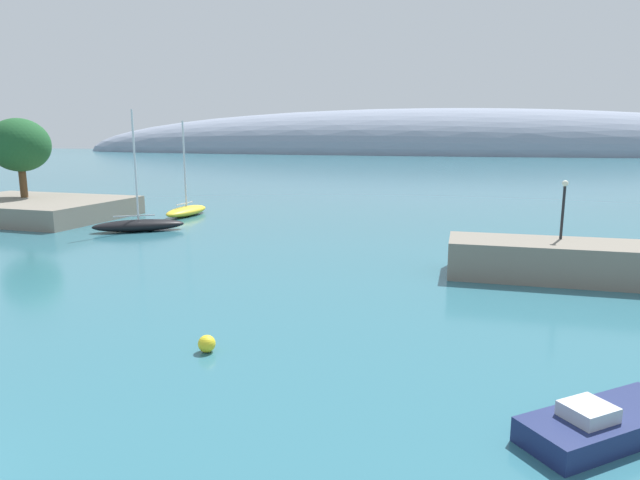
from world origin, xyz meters
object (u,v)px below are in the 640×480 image
object	(u,v)px
tree_clump_shore	(19,145)
sailboat_black_near_shore	(139,224)
motorboat_navy_foreground	(606,423)
harbor_lamp_post	(564,202)
sailboat_yellow_mid_mooring	(187,210)
mooring_buoy_yellow	(207,344)

from	to	relation	value
tree_clump_shore	sailboat_black_near_shore	world-z (taller)	sailboat_black_near_shore
motorboat_navy_foreground	harbor_lamp_post	bearing A→B (deg)	-134.26
sailboat_yellow_mid_mooring	mooring_buoy_yellow	size ratio (longest dim) A/B	14.44
sailboat_black_near_shore	mooring_buoy_yellow	distance (m)	29.33
sailboat_black_near_shore	motorboat_navy_foreground	bearing A→B (deg)	-72.10
tree_clump_shore	mooring_buoy_yellow	bearing A→B (deg)	-36.43
tree_clump_shore	sailboat_yellow_mid_mooring	xyz separation A→B (m)	(16.14, 4.95, -6.67)
sailboat_black_near_shore	harbor_lamp_post	distance (m)	33.85
harbor_lamp_post	tree_clump_shore	bearing A→B (deg)	168.80
sailboat_black_near_shore	motorboat_navy_foreground	size ratio (longest dim) A/B	2.07
motorboat_navy_foreground	sailboat_yellow_mid_mooring	bearing A→B (deg)	-87.35
sailboat_yellow_mid_mooring	mooring_buoy_yellow	xyz separation A→B (m)	(20.25, -31.81, -0.25)
tree_clump_shore	mooring_buoy_yellow	size ratio (longest dim) A/B	12.06
sailboat_yellow_mid_mooring	sailboat_black_near_shore	bearing A→B (deg)	-174.07
sailboat_yellow_mid_mooring	motorboat_navy_foreground	size ratio (longest dim) A/B	1.94
tree_clump_shore	sailboat_yellow_mid_mooring	distance (m)	18.16
motorboat_navy_foreground	sailboat_black_near_shore	bearing A→B (deg)	-78.85
motorboat_navy_foreground	harbor_lamp_post	world-z (taller)	harbor_lamp_post
sailboat_black_near_shore	motorboat_navy_foreground	distance (m)	40.55
motorboat_navy_foreground	harbor_lamp_post	distance (m)	19.26
mooring_buoy_yellow	harbor_lamp_post	xyz separation A→B (m)	(14.07, 16.88, 4.04)
mooring_buoy_yellow	tree_clump_shore	bearing A→B (deg)	143.57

